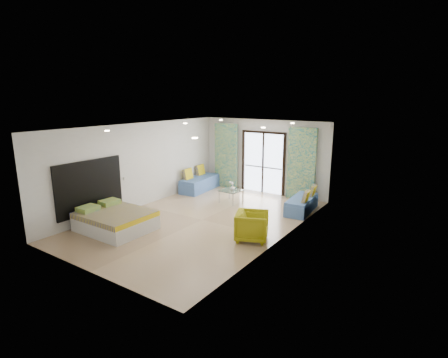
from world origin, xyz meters
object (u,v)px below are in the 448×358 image
Objects in this scene: coffee_table at (231,191)px; bed at (115,220)px; armchair at (252,225)px; daybed_left at (200,183)px; daybed_right at (302,204)px.

bed is at bearing -107.90° from coffee_table.
coffee_table is 0.95× the size of armchair.
armchair is at bearing -47.70° from coffee_table.
armchair is (3.39, 1.47, 0.13)m from bed.
armchair is (4.03, -3.04, 0.12)m from daybed_left.
coffee_table is (-2.35, -0.43, 0.14)m from daybed_right.
coffee_table is (1.88, -0.67, 0.11)m from daybed_left.
daybed_right reaches higher than coffee_table.
bed is at bearing 90.26° from armchair.
daybed_left reaches higher than bed.
armchair reaches higher than coffee_table.
daybed_right is 2.40m from coffee_table.
daybed_right is 2.09× the size of armchair.
coffee_table reaches higher than bed.
daybed_left is at bearing 29.90° from armchair.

